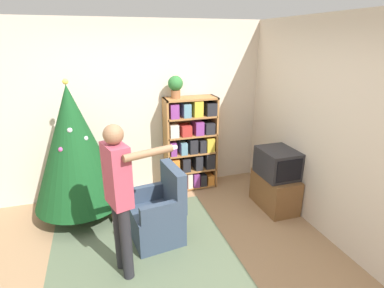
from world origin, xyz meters
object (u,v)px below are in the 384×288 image
at_px(potted_plant, 176,85).
at_px(standing_person, 119,191).
at_px(christmas_tree, 74,147).
at_px(television, 278,163).
at_px(armchair, 159,215).
at_px(bookshelf, 191,145).

bearing_deg(potted_plant, standing_person, -121.41).
bearing_deg(christmas_tree, standing_person, -70.27).
relative_size(television, standing_person, 0.35).
height_order(television, armchair, armchair).
xyz_separation_m(christmas_tree, standing_person, (0.46, -1.28, -0.05)).
bearing_deg(standing_person, potted_plant, 131.82).
bearing_deg(potted_plant, armchair, -114.36).
relative_size(bookshelf, armchair, 1.62).
height_order(bookshelf, armchair, bookshelf).
bearing_deg(standing_person, bookshelf, 126.00).
bearing_deg(armchair, christmas_tree, -139.89).
distance_m(bookshelf, television, 1.36).
height_order(bookshelf, television, bookshelf).
distance_m(television, potted_plant, 1.83).
distance_m(bookshelf, armchair, 1.47).
bearing_deg(armchair, television, 89.92).
bearing_deg(armchair, potted_plant, 148.34).
xyz_separation_m(bookshelf, potted_plant, (-0.24, 0.01, 0.95)).
distance_m(bookshelf, christmas_tree, 1.74).
distance_m(television, christmas_tree, 2.74).
height_order(bookshelf, standing_person, standing_person).
distance_m(standing_person, potted_plant, 2.04).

